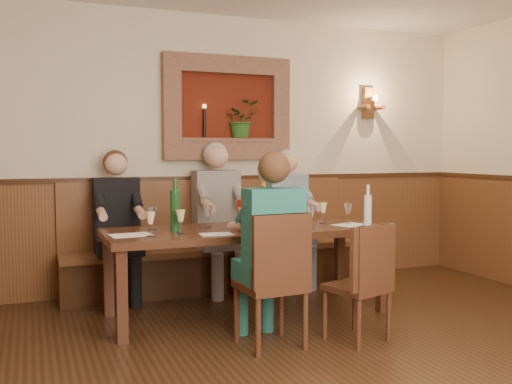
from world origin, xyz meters
TOP-DOWN VIEW (x-y plane):
  - room_shell at (0.00, 0.00)m, footprint 6.04×6.04m
  - wainscoting at (0.00, -0.00)m, footprint 6.02×6.02m
  - wall_niche at (0.24, 2.94)m, footprint 1.36×0.30m
  - wall_sconce at (1.90, 2.93)m, footprint 0.25×0.20m
  - dining_table at (0.00, 1.85)m, footprint 2.40×0.90m
  - bench at (0.00, 2.79)m, footprint 3.00×0.45m
  - chair_near_left at (-0.13, 1.02)m, footprint 0.45×0.45m
  - chair_near_right at (0.52, 0.90)m, footprint 0.48×0.48m
  - person_bench_left at (-0.97, 2.69)m, footprint 0.42×0.51m
  - person_bench_mid at (0.02, 2.69)m, footprint 0.45×0.55m
  - person_bench_right at (0.79, 2.69)m, footprint 0.42×0.51m
  - person_chair_front at (-0.13, 1.07)m, footprint 0.41×0.50m
  - spittoon_bucket at (-0.01, 1.75)m, footprint 0.27×0.27m
  - wine_bottle_green_a at (0.11, 1.75)m, footprint 0.09×0.09m
  - wine_bottle_green_b at (-0.63, 1.85)m, footprint 0.10×0.10m
  - water_bottle at (0.99, 1.52)m, footprint 0.09×0.09m
  - tasting_sheet_a at (-1.00, 1.77)m, footprint 0.33×0.25m
  - tasting_sheet_b at (0.04, 1.71)m, footprint 0.31×0.24m
  - tasting_sheet_c at (0.92, 1.69)m, footprint 0.35×0.31m
  - tasting_sheet_d at (-0.37, 1.57)m, footprint 0.27×0.20m
  - wine_glass_0 at (-0.62, 1.70)m, footprint 0.08×0.08m
  - wine_glass_1 at (-0.14, 1.58)m, footprint 0.08×0.08m
  - wine_glass_2 at (0.74, 1.88)m, footprint 0.08×0.08m
  - wine_glass_3 at (0.13, 1.98)m, footprint 0.08×0.08m
  - wine_glass_4 at (0.48, 1.60)m, footprint 0.08×0.08m
  - wine_glass_5 at (0.92, 1.73)m, footprint 0.08×0.08m
  - wine_glass_6 at (-0.87, 1.65)m, footprint 0.08×0.08m
  - wine_glass_7 at (-0.31, 1.97)m, footprint 0.08×0.08m
  - wine_glass_8 at (-0.11, 1.69)m, footprint 0.08×0.08m
  - wine_glass_9 at (-0.79, 2.00)m, footprint 0.08×0.08m

SIDE VIEW (x-z plane):
  - chair_near_right at x=0.52m, z-range -0.18..0.69m
  - chair_near_left at x=-0.13m, z-range -0.20..0.77m
  - bench at x=0.00m, z-range -0.23..0.88m
  - person_chair_front at x=-0.13m, z-range -0.12..1.28m
  - person_bench_left at x=-0.97m, z-range -0.12..1.29m
  - wainscoting at x=0.00m, z-range 0.01..1.16m
  - person_bench_right at x=0.79m, z-range -0.12..1.30m
  - person_bench_mid at x=0.02m, z-range -0.13..1.37m
  - dining_table at x=0.00m, z-range 0.30..1.05m
  - tasting_sheet_a at x=-1.00m, z-range 0.75..0.75m
  - tasting_sheet_b at x=0.04m, z-range 0.75..0.75m
  - tasting_sheet_c at x=0.92m, z-range 0.75..0.75m
  - tasting_sheet_d at x=-0.37m, z-range 0.75..0.75m
  - wine_glass_0 at x=-0.62m, z-range 0.75..0.94m
  - wine_glass_1 at x=-0.14m, z-range 0.75..0.94m
  - wine_glass_2 at x=0.74m, z-range 0.75..0.94m
  - wine_glass_3 at x=0.13m, z-range 0.75..0.94m
  - wine_glass_4 at x=0.48m, z-range 0.75..0.94m
  - wine_glass_5 at x=0.92m, z-range 0.75..0.94m
  - wine_glass_6 at x=-0.87m, z-range 0.75..0.94m
  - wine_glass_7 at x=-0.31m, z-range 0.75..0.94m
  - wine_glass_8 at x=-0.11m, z-range 0.75..0.94m
  - wine_glass_9 at x=-0.79m, z-range 0.75..0.94m
  - spittoon_bucket at x=-0.01m, z-range 0.75..1.00m
  - water_bottle at x=0.99m, z-range 0.71..1.08m
  - wine_bottle_green_b at x=-0.63m, z-range 0.71..1.14m
  - wine_bottle_green_a at x=0.11m, z-range 0.71..1.17m
  - wall_niche at x=0.24m, z-range 1.28..2.34m
  - room_shell at x=0.00m, z-range 0.48..3.30m
  - wall_sconce at x=1.90m, z-range 1.77..2.12m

